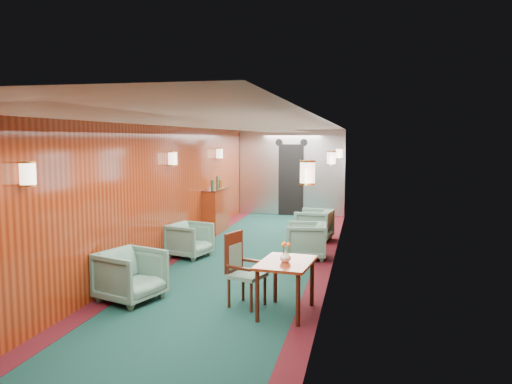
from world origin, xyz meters
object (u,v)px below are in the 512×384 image
Objects in this scene: armchair_right_near at (306,241)px; credenza at (216,210)px; side_chair at (241,266)px; armchair_right_far at (314,225)px; armchair_left_far at (190,240)px; dining_table at (286,270)px; armchair_left_near at (131,276)px.

credenza is at bearing -136.88° from armchair_right_near.
side_chair is 1.34× the size of armchair_right_near.
armchair_right_far is at bearing 102.29° from side_chair.
armchair_left_far is 0.94× the size of armchair_right_far.
armchair_left_near is at bearing -175.26° from dining_table.
armchair_left_far is (-2.17, 2.57, -0.24)m from dining_table.
side_chair is at bearing 1.67° from armchair_right_far.
armchair_right_far is (2.33, -0.48, -0.18)m from credenza.
armchair_left_near reaches higher than armchair_right_far.
armchair_right_near is 1.63m from armchair_right_far.
armchair_left_near is at bearing -155.43° from side_chair.
armchair_right_near is at bearing 9.03° from armchair_right_far.
dining_table is 1.29× the size of armchair_right_far.
credenza reaches higher than armchair_left_near.
armchair_left_far is (-0.07, 2.52, -0.03)m from armchair_left_near.
armchair_right_far is at bearing 97.54° from dining_table.
dining_table is 4.55m from armchair_right_far.
armchair_right_far is at bearing 175.70° from armchair_right_near.
armchair_left_near is 1.05× the size of armchair_right_near.
armchair_left_near is (-1.48, -0.14, -0.18)m from side_chair.
armchair_left_far is at bearing 136.53° from dining_table.
armchair_right_near is at bearing -16.86° from armchair_left_near.
armchair_right_near is (2.34, -2.11, -0.19)m from credenza.
dining_table reaches higher than armchair_left_far.
dining_table is 0.73× the size of credenza.
dining_table is 5.58m from credenza.
armchair_left_near is 1.09× the size of armchair_left_far.
armchair_right_near is at bearing -66.37° from armchair_left_far.
credenza is at bearing -93.13° from armchair_right_far.
dining_table is 3.38m from armchair_left_far.
armchair_left_near is (0.32, -4.97, -0.17)m from credenza.
credenza is at bearing 129.63° from side_chair.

